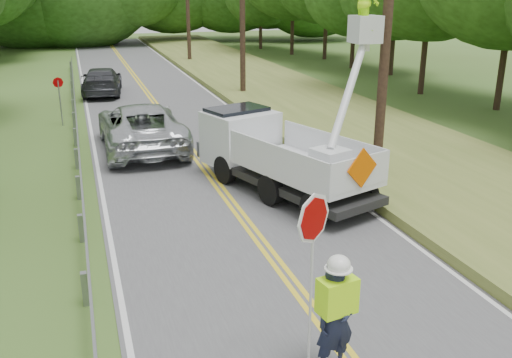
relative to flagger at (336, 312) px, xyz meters
name	(u,v)px	position (x,y,z in m)	size (l,w,h in m)	color
road	(191,150)	(0.42, 13.31, -1.12)	(7.20, 96.00, 0.03)	#4F4F51
guardrail	(77,139)	(-3.60, 14.22, -0.57)	(0.18, 48.00, 0.77)	gray
utility_poles	(289,1)	(5.42, 16.33, 4.14)	(1.60, 43.30, 10.00)	black
tall_grass_verge	(361,133)	(7.52, 13.31, -0.98)	(7.00, 96.00, 0.30)	#5B6B2C
flagger	(336,312)	(0.00, 0.00, 0.00)	(1.16, 0.57, 3.11)	#191E33
bucket_truck	(275,140)	(2.11, 8.75, 0.33)	(4.95, 6.58, 6.24)	black
suv_silver	(141,126)	(-1.29, 14.09, -0.24)	(2.88, 6.24, 1.73)	silver
suv_darkgrey	(102,81)	(-2.03, 26.22, -0.36)	(2.09, 5.13, 1.49)	#35373C
stop_sign_permanent	(59,95)	(-4.19, 19.02, 0.25)	(0.45, 0.12, 2.13)	gray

